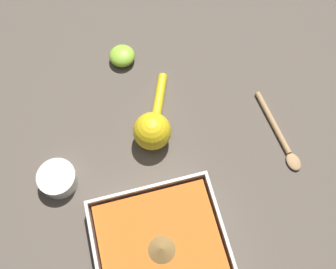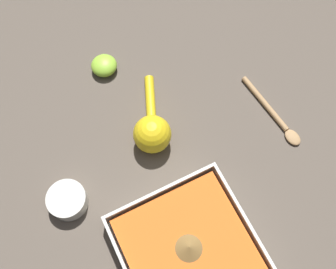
{
  "view_description": "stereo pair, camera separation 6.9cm",
  "coord_description": "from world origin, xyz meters",
  "px_view_note": "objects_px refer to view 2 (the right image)",
  "views": [
    {
      "loc": [
        -0.01,
        0.13,
        0.78
      ],
      "look_at": [
        -0.1,
        -0.19,
        0.03
      ],
      "focal_mm": 42.0,
      "sensor_mm": 36.0,
      "label": 1
    },
    {
      "loc": [
        0.05,
        0.11,
        0.78
      ],
      "look_at": [
        -0.1,
        -0.19,
        0.03
      ],
      "focal_mm": 42.0,
      "sensor_mm": 36.0,
      "label": 2
    }
  ],
  "objects_px": {
    "square_dish": "(188,250)",
    "lemon_squeezer": "(152,131)",
    "wooden_spoon": "(274,114)",
    "lemon_half": "(104,66)",
    "spice_bowl": "(68,200)"
  },
  "relations": [
    {
      "from": "spice_bowl",
      "to": "lemon_half",
      "type": "xyz_separation_m",
      "value": [
        -0.19,
        -0.26,
        -0.0
      ]
    },
    {
      "from": "square_dish",
      "to": "lemon_half",
      "type": "bearing_deg",
      "value": -92.25
    },
    {
      "from": "lemon_squeezer",
      "to": "spice_bowl",
      "type": "bearing_deg",
      "value": -53.51
    },
    {
      "from": "square_dish",
      "to": "wooden_spoon",
      "type": "height_order",
      "value": "square_dish"
    },
    {
      "from": "spice_bowl",
      "to": "lemon_half",
      "type": "distance_m",
      "value": 0.32
    },
    {
      "from": "lemon_half",
      "to": "wooden_spoon",
      "type": "xyz_separation_m",
      "value": [
        -0.29,
        0.28,
        -0.01
      ]
    },
    {
      "from": "square_dish",
      "to": "wooden_spoon",
      "type": "xyz_separation_m",
      "value": [
        -0.3,
        -0.17,
        -0.02
      ]
    },
    {
      "from": "square_dish",
      "to": "spice_bowl",
      "type": "relative_size",
      "value": 3.12
    },
    {
      "from": "lemon_squeezer",
      "to": "lemon_half",
      "type": "xyz_separation_m",
      "value": [
        0.02,
        -0.21,
        -0.02
      ]
    },
    {
      "from": "lemon_squeezer",
      "to": "wooden_spoon",
      "type": "bearing_deg",
      "value": 97.41
    },
    {
      "from": "square_dish",
      "to": "lemon_half",
      "type": "relative_size",
      "value": 4.07
    },
    {
      "from": "square_dish",
      "to": "wooden_spoon",
      "type": "distance_m",
      "value": 0.35
    },
    {
      "from": "square_dish",
      "to": "lemon_half",
      "type": "height_order",
      "value": "square_dish"
    },
    {
      "from": "square_dish",
      "to": "lemon_squeezer",
      "type": "bearing_deg",
      "value": -99.8
    },
    {
      "from": "square_dish",
      "to": "lemon_squeezer",
      "type": "height_order",
      "value": "lemon_squeezer"
    }
  ]
}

